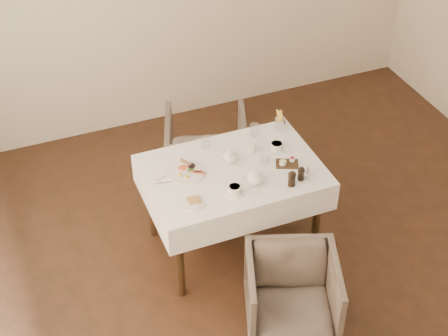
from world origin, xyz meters
name	(u,v)px	position (x,y,z in m)	size (l,w,h in m)	color
table	(233,182)	(-0.42, 0.58, 0.64)	(1.28, 0.88, 0.75)	black
armchair_near	(292,294)	(-0.34, -0.28, 0.29)	(0.61, 0.63, 0.57)	#4B4137
armchair_far	(206,150)	(-0.31, 1.42, 0.32)	(0.68, 0.70, 0.64)	#4B4137
breakfast_plate	(186,171)	(-0.74, 0.68, 0.76)	(0.28, 0.28, 0.04)	white
side_plate	(192,203)	(-0.82, 0.34, 0.76)	(0.18, 0.17, 0.02)	white
teapot_centre	(230,156)	(-0.40, 0.67, 0.81)	(0.15, 0.11, 0.12)	white
teapot_front	(255,177)	(-0.34, 0.37, 0.82)	(0.16, 0.13, 0.13)	white
creamer	(252,147)	(-0.21, 0.73, 0.79)	(0.06, 0.06, 0.07)	white
teacup_near	(235,190)	(-0.51, 0.33, 0.79)	(0.14, 0.14, 0.07)	white
teacup_far	(277,147)	(-0.03, 0.67, 0.79)	(0.14, 0.14, 0.07)	white
glass_left	(206,142)	(-0.50, 0.91, 0.80)	(0.06, 0.06, 0.09)	silver
glass_mid	(264,159)	(-0.18, 0.56, 0.80)	(0.06, 0.06, 0.09)	silver
glass_right	(255,130)	(-0.10, 0.91, 0.81)	(0.07, 0.07, 0.10)	silver
condiment_board	(287,163)	(-0.03, 0.49, 0.77)	(0.19, 0.16, 0.04)	black
pepper_mill_left	(292,178)	(-0.10, 0.26, 0.82)	(0.06, 0.06, 0.12)	black
pepper_mill_right	(301,173)	(-0.01, 0.30, 0.81)	(0.05, 0.05, 0.11)	black
silver_pot	(305,170)	(0.03, 0.32, 0.81)	(0.10, 0.08, 0.11)	white
fries_cup	(280,121)	(0.12, 0.91, 0.83)	(0.08, 0.08, 0.18)	silver
cutlery_fork	(166,176)	(-0.89, 0.69, 0.76)	(0.01, 0.18, 0.00)	silver
cutlery_knife	(168,182)	(-0.90, 0.62, 0.76)	(0.02, 0.20, 0.00)	silver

